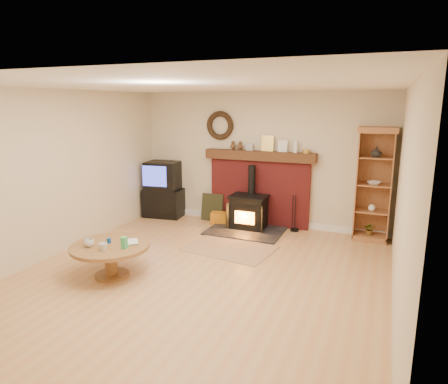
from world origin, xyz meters
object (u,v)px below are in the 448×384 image
at_px(wood_stove, 248,213).
at_px(tv_unit, 164,190).
at_px(curio_cabinet, 374,185).
at_px(coffee_table, 110,251).

height_order(wood_stove, tv_unit, wood_stove).
xyz_separation_m(tv_unit, curio_cabinet, (4.19, 0.09, 0.43)).
bearing_deg(tv_unit, curio_cabinet, 1.19).
xyz_separation_m(tv_unit, coffee_table, (0.90, -2.96, -0.19)).
relative_size(wood_stove, tv_unit, 1.18).
height_order(curio_cabinet, coffee_table, curio_cabinet).
relative_size(tv_unit, curio_cabinet, 0.59).
bearing_deg(coffee_table, wood_stove, 68.55).
bearing_deg(tv_unit, wood_stove, -5.76).
xyz_separation_m(curio_cabinet, coffee_table, (-3.29, -3.05, -0.62)).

